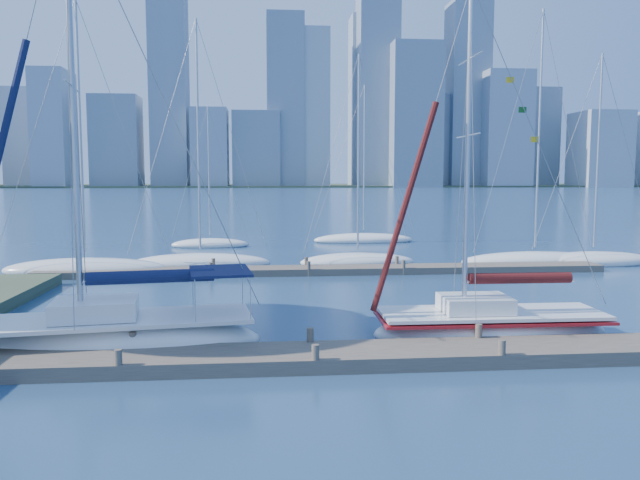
{
  "coord_description": "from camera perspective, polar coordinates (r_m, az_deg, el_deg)",
  "views": [
    {
      "loc": [
        -1.33,
        -16.64,
        5.14
      ],
      "look_at": [
        0.57,
        4.0,
        3.03
      ],
      "focal_mm": 35.0,
      "sensor_mm": 36.0,
      "label": 1
    }
  ],
  "objects": [
    {
      "name": "ground",
      "position": [
        17.46,
        -0.67,
        -11.3
      ],
      "size": [
        700.0,
        700.0,
        0.0
      ],
      "primitive_type": "plane",
      "color": "navy",
      "rests_on": "ground"
    },
    {
      "name": "near_dock",
      "position": [
        17.41,
        -0.67,
        -10.67
      ],
      "size": [
        26.0,
        2.0,
        0.4
      ],
      "primitive_type": "cube",
      "color": "#4D4138",
      "rests_on": "ground"
    },
    {
      "name": "far_dock",
      "position": [
        33.18,
        0.57,
        -2.77
      ],
      "size": [
        30.0,
        1.8,
        0.36
      ],
      "primitive_type": "cube",
      "color": "#4D4138",
      "rests_on": "ground"
    },
    {
      "name": "far_shore",
      "position": [
        336.68,
        -5.04,
        4.93
      ],
      "size": [
        800.0,
        100.0,
        1.5
      ],
      "primitive_type": "cube",
      "color": "#38472D",
      "rests_on": "ground"
    },
    {
      "name": "sailboat_navy",
      "position": [
        19.48,
        -18.11,
        -6.53
      ],
      "size": [
        8.76,
        3.9,
        13.73
      ],
      "rotation": [
        0.0,
        0.0,
        0.14
      ],
      "color": "silver",
      "rests_on": "ground"
    },
    {
      "name": "sailboat_maroon",
      "position": [
        20.57,
        15.33,
        -6.22
      ],
      "size": [
        7.59,
        2.57,
        11.43
      ],
      "rotation": [
        0.0,
        0.0,
        -0.01
      ],
      "color": "silver",
      "rests_on": "ground"
    },
    {
      "name": "bg_boat_0",
      "position": [
        35.27,
        -20.64,
        -2.45
      ],
      "size": [
        8.92,
        4.39,
        14.56
      ],
      "rotation": [
        0.0,
        0.0,
        0.23
      ],
      "color": "silver",
      "rests_on": "ground"
    },
    {
      "name": "bg_boat_1",
      "position": [
        36.18,
        -10.86,
        -2.0
      ],
      "size": [
        8.32,
        4.76,
        14.14
      ],
      "rotation": [
        0.0,
        0.0,
        0.33
      ],
      "color": "silver",
      "rests_on": "ground"
    },
    {
      "name": "bg_boat_2",
      "position": [
        36.22,
        3.47,
        -1.93
      ],
      "size": [
        7.04,
        4.01,
        12.34
      ],
      "rotation": [
        0.0,
        0.0,
        0.29
      ],
      "color": "silver",
      "rests_on": "ground"
    },
    {
      "name": "bg_boat_4",
      "position": [
        38.57,
        19.03,
        -1.74
      ],
      "size": [
        9.1,
        4.95,
        14.9
      ],
      "rotation": [
        0.0,
        0.0,
        0.32
      ],
      "color": "silver",
      "rests_on": "ground"
    },
    {
      "name": "bg_boat_5",
      "position": [
        39.85,
        23.71,
        -1.7
      ],
      "size": [
        7.47,
        2.43,
        12.44
      ],
      "rotation": [
        0.0,
        0.0,
        -0.02
      ],
      "color": "silver",
      "rests_on": "ground"
    },
    {
      "name": "bg_boat_6",
      "position": [
        46.35,
        -10.01,
        -0.35
      ],
      "size": [
        5.92,
        3.76,
        10.44
      ],
      "rotation": [
        0.0,
        0.0,
        0.36
      ],
      "color": "silver",
      "rests_on": "ground"
    },
    {
      "name": "bg_boat_7",
      "position": [
        49.01,
        4.01,
        0.08
      ],
      "size": [
        8.11,
        3.76,
        12.46
      ],
      "rotation": [
        0.0,
        0.0,
        -0.22
      ],
      "color": "silver",
      "rests_on": "ground"
    },
    {
      "name": "skyline",
      "position": [
        309.38,
        -1.81,
        11.68
      ],
      "size": [
        504.26,
        51.31,
        125.83
      ],
      "color": "#8291A7",
      "rests_on": "ground"
    }
  ]
}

